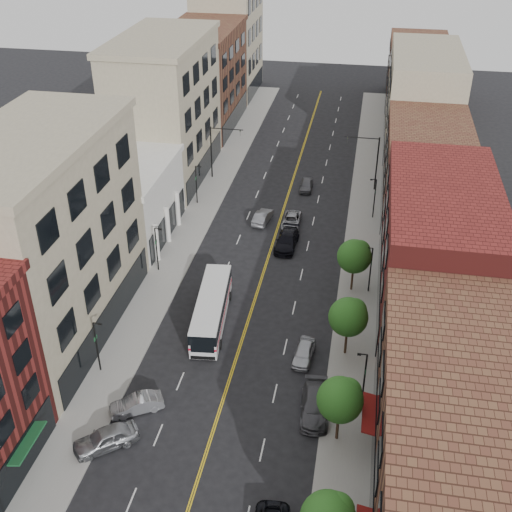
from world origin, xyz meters
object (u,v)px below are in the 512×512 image
Objects in this scene: car_parked_mid at (315,405)px; car_parked_far at (304,353)px; car_lane_behind at (263,217)px; city_bus at (211,308)px; car_angle_a at (106,438)px; car_lane_a at (287,241)px; car_lane_c at (306,185)px; car_angle_b at (137,404)px; car_lane_b at (291,220)px.

car_parked_far is (-1.60, 6.26, -0.09)m from car_parked_mid.
car_lane_behind is (-9.41, 30.19, -0.07)m from car_parked_mid.
car_parked_far is at bearing -27.42° from city_bus.
car_parked_mid is at bearing 75.11° from car_angle_a.
car_lane_a is 15.14m from car_lane_c.
car_lane_behind is (4.39, 32.50, 0.03)m from car_angle_b.
car_angle_a is (-4.10, -16.05, -0.86)m from city_bus.
car_lane_behind is 3.51m from car_lane_b.
car_parked_far is 0.87× the size of car_lane_b.
car_angle_a is 32.43m from car_lane_a.
car_parked_far is at bearing 94.75° from car_angle_b.
car_angle_a reaches higher than car_lane_c.
car_lane_b is (4.80, 20.17, -1.04)m from city_bus.
car_angle_b and car_parked_far have the same top height.
car_angle_a is at bearing -44.99° from car_angle_b.
car_lane_b is at bearing 104.73° from car_parked_far.
car_lane_a is at bearing -88.45° from car_lane_b.
city_bus is 2.47× the size of car_lane_b.
car_parked_mid reaches higher than car_lane_c.
car_lane_behind is at bearing 103.32° from car_parked_mid.
city_bus reaches higher than car_lane_behind.
car_lane_a is at bearing 66.11° from city_bus.
car_parked_mid is 1.16× the size of car_lane_b.
car_parked_mid is 25.62m from car_lane_a.
car_lane_behind is (-7.81, 23.93, 0.03)m from car_parked_far.
car_lane_b is at bearing -94.33° from car_lane_c.
car_parked_mid is (10.70, -9.89, -0.90)m from city_bus.
car_angle_b is 13.98m from car_parked_mid.
car_parked_mid is 31.63m from car_lane_behind.
car_parked_mid is at bearing -83.26° from car_lane_c.
car_angle_b is 33.32m from car_lane_b.
city_bus reaches higher than car_lane_b.
car_angle_b is 0.90× the size of car_lane_b.
car_angle_a is at bearing -102.38° from car_lane_c.
car_parked_mid is 0.98× the size of car_lane_a.
car_lane_c is (-3.67, 33.84, -0.02)m from car_parked_far.
car_lane_b is (8.90, 36.23, -0.17)m from car_angle_a.
car_lane_b is (-0.16, 5.09, -0.15)m from car_lane_a.
city_bus is 2.94× the size of car_lane_c.
car_lane_a is 1.18× the size of car_lane_b.
car_angle_a is at bearing -103.46° from car_lane_a.
car_lane_c is (4.13, 9.91, -0.05)m from car_lane_behind.
car_lane_a is at bearing 126.26° from car_angle_a.
city_bus is 2.64× the size of car_lane_behind.
car_lane_a is (-4.14, 18.71, 0.11)m from car_parked_far.
car_angle_b is 14.90m from car_parked_far.
city_bus is at bearing 133.26° from car_parked_mid.
car_lane_behind is (1.29, 20.31, -0.97)m from city_bus.
car_parked_mid is 1.38× the size of car_lane_c.
city_bus is 16.59m from car_angle_a.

